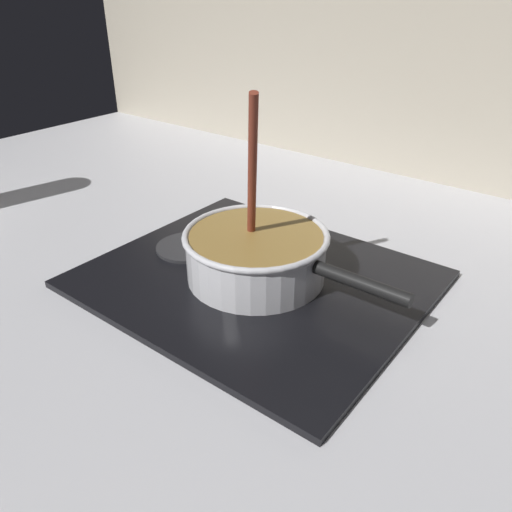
% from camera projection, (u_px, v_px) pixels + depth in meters
% --- Properties ---
extents(ground, '(2.40, 1.60, 0.04)m').
position_uv_depth(ground, '(205.00, 310.00, 0.85)').
color(ground, '#B7B7BC').
extents(backsplash_wall, '(2.40, 0.02, 0.55)m').
position_uv_depth(backsplash_wall, '(415.00, 69.00, 1.26)').
color(backsplash_wall, '#B2A893').
rests_on(backsplash_wall, ground).
extents(hob_plate, '(0.56, 0.48, 0.01)m').
position_uv_depth(hob_plate, '(256.00, 279.00, 0.89)').
color(hob_plate, black).
rests_on(hob_plate, ground).
extents(burner_ring, '(0.17, 0.17, 0.01)m').
position_uv_depth(burner_ring, '(256.00, 274.00, 0.89)').
color(burner_ring, '#592D0C').
rests_on(burner_ring, hob_plate).
extents(spare_burner, '(0.12, 0.12, 0.01)m').
position_uv_depth(spare_burner, '(188.00, 247.00, 0.98)').
color(spare_burner, '#262628').
rests_on(spare_burner, hob_plate).
extents(cooking_pan, '(0.40, 0.25, 0.33)m').
position_uv_depth(cooking_pan, '(257.00, 253.00, 0.87)').
color(cooking_pan, silver).
rests_on(cooking_pan, hob_plate).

